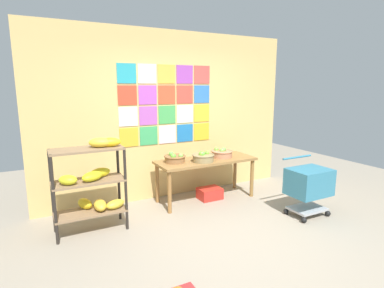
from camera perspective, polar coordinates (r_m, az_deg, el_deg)
ground at (r=3.90m, az=8.47°, el=-17.69°), size 9.79×9.79×0.00m
back_wall_with_art at (r=5.13m, az=-3.92°, el=5.30°), size 4.41×0.07×2.72m
banana_shelf_unit at (r=4.12m, az=-17.81°, el=-6.35°), size 0.89×0.45×1.21m
display_table at (r=5.01m, az=2.61°, el=-3.77°), size 1.63×0.61×0.68m
fruit_basket_right at (r=4.78m, az=-3.21°, el=-2.62°), size 0.34×0.34×0.16m
fruit_basket_centre at (r=4.82m, az=2.07°, el=-2.44°), size 0.35×0.35×0.17m
fruit_basket_left at (r=5.14m, az=5.54°, el=-1.69°), size 0.36×0.36×0.17m
produce_crate_under_table at (r=5.18m, az=3.30°, el=-9.12°), size 0.37×0.28×0.18m
shopping_cart at (r=4.73m, az=20.81°, el=-6.89°), size 0.58×0.48×0.83m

